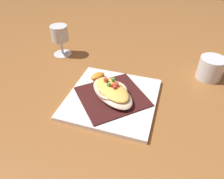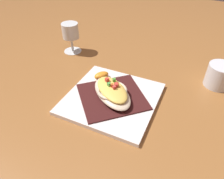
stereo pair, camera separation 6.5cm
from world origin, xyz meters
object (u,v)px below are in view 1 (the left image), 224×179
at_px(gratin_dish, 112,91).
at_px(stemmed_glass, 60,35).
at_px(square_plate, 112,98).
at_px(coffee_mug, 210,69).
at_px(orange_garnish, 98,76).

xyz_separation_m(gratin_dish, stemmed_glass, (-0.20, -0.31, 0.05)).
xyz_separation_m(square_plate, coffee_mug, (-0.25, 0.28, 0.03)).
bearing_deg(square_plate, stemmed_glass, -123.03).
relative_size(orange_garnish, coffee_mug, 0.61).
relative_size(square_plate, orange_garnish, 3.92).
bearing_deg(coffee_mug, orange_garnish, -64.43).
distance_m(gratin_dish, orange_garnish, 0.11).
height_order(square_plate, stemmed_glass, stemmed_glass).
height_order(square_plate, coffee_mug, coffee_mug).
bearing_deg(stemmed_glass, coffee_mug, 94.60).
xyz_separation_m(gratin_dish, coffee_mug, (-0.25, 0.28, -0.00)).
xyz_separation_m(square_plate, stemmed_glass, (-0.20, -0.31, 0.08)).
distance_m(square_plate, gratin_dish, 0.03).
relative_size(gratin_dish, stemmed_glass, 1.55).
bearing_deg(gratin_dish, coffee_mug, 131.29).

